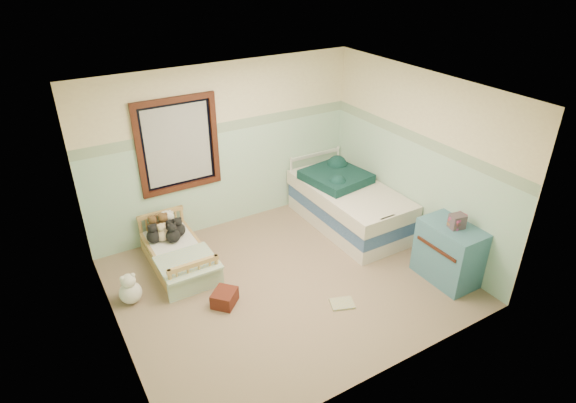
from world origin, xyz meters
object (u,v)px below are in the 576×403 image
dresser (449,253)px  floor_book (342,304)px  red_pillow (225,298)px  plush_floor_tan (129,292)px  toddler_bed_frame (179,260)px  plush_floor_cream (131,293)px  twin_bed_frame (348,219)px

dresser → floor_book: size_ratio=2.79×
dresser → red_pillow: size_ratio=2.66×
plush_floor_tan → floor_book: bearing=-32.8°
toddler_bed_frame → plush_floor_cream: 0.86m
toddler_bed_frame → floor_book: toddler_bed_frame is taller
toddler_bed_frame → twin_bed_frame: twin_bed_frame is taller
twin_bed_frame → floor_book: bearing=-128.9°
plush_floor_cream → toddler_bed_frame: bearing=29.1°
plush_floor_cream → floor_book: size_ratio=0.97×
plush_floor_tan → red_pillow: bearing=-34.7°
twin_bed_frame → floor_book: 1.91m
dresser → red_pillow: (-2.72, 1.01, -0.30)m
toddler_bed_frame → twin_bed_frame: bearing=-6.7°
toddler_bed_frame → plush_floor_cream: size_ratio=4.86×
toddler_bed_frame → plush_floor_tan: size_ratio=5.84×
dresser → twin_bed_frame: bearing=99.5°
toddler_bed_frame → floor_book: size_ratio=4.70×
toddler_bed_frame → plush_floor_tan: (-0.76, -0.37, 0.03)m
twin_bed_frame → dresser: bearing=-80.5°
plush_floor_tan → dresser: 4.08m
dresser → floor_book: (-1.49, 0.26, -0.38)m
twin_bed_frame → dresser: 1.79m
toddler_bed_frame → dresser: 3.60m
plush_floor_tan → twin_bed_frame: plush_floor_tan is taller
toddler_bed_frame → red_pillow: red_pillow is taller
toddler_bed_frame → twin_bed_frame: (2.65, -0.31, 0.02)m
red_pillow → floor_book: (1.23, -0.75, -0.08)m
twin_bed_frame → plush_floor_cream: bearing=-178.2°
dresser → red_pillow: bearing=159.7°
red_pillow → plush_floor_tan: bearing=145.3°
toddler_bed_frame → red_pillow: size_ratio=4.48×
toddler_bed_frame → twin_bed_frame: 2.67m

